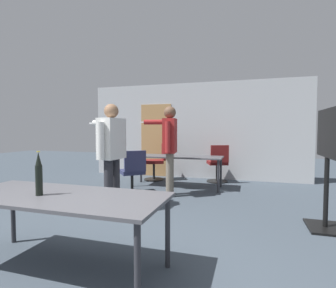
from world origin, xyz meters
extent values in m
cube|color=#B2B5B7|center=(0.00, 5.61, 1.30)|extent=(5.96, 0.10, 2.61)
cube|color=#AD7F4C|center=(-1.10, 5.56, 1.02)|extent=(0.90, 0.02, 2.05)
cube|color=#4C4C51|center=(-0.24, 0.49, 0.71)|extent=(2.02, 0.83, 0.03)
cylinder|color=#2D2D33|center=(0.71, 0.14, 0.35)|extent=(0.05, 0.05, 0.69)
cylinder|color=#2D2D33|center=(-1.19, 0.85, 0.35)|extent=(0.05, 0.05, 0.69)
cylinder|color=#2D2D33|center=(0.71, 0.85, 0.35)|extent=(0.05, 0.05, 0.69)
cube|color=#4C4C51|center=(-0.16, 4.31, 0.71)|extent=(2.11, 0.67, 0.03)
cylinder|color=#2D2D33|center=(-1.16, 4.04, 0.35)|extent=(0.05, 0.05, 0.69)
cylinder|color=#2D2D33|center=(0.84, 4.04, 0.35)|extent=(0.05, 0.05, 0.69)
cylinder|color=#2D2D33|center=(-1.16, 4.58, 0.35)|extent=(0.05, 0.05, 0.69)
cylinder|color=#2D2D33|center=(0.84, 4.58, 0.35)|extent=(0.05, 0.05, 0.69)
cube|color=black|center=(2.43, 2.40, 0.01)|extent=(0.44, 0.56, 0.03)
cylinder|color=black|center=(2.43, 2.40, 0.49)|extent=(0.06, 0.06, 0.93)
cube|color=black|center=(2.43, 2.40, 1.28)|extent=(0.04, 0.94, 0.65)
cube|color=#14331E|center=(2.46, 2.40, 1.28)|extent=(0.01, 0.86, 0.57)
cylinder|color=#28282D|center=(-0.72, 2.23, 0.42)|extent=(0.15, 0.15, 0.85)
cylinder|color=#28282D|center=(-0.71, 2.43, 0.42)|extent=(0.15, 0.15, 0.85)
cube|color=silver|center=(-0.71, 2.33, 1.18)|extent=(0.31, 0.50, 0.67)
sphere|color=#936B4C|center=(-0.71, 2.33, 1.63)|extent=(0.23, 0.23, 0.23)
cylinder|color=silver|center=(-0.74, 2.03, 1.16)|extent=(0.11, 0.11, 0.58)
cylinder|color=silver|center=(-0.98, 2.65, 1.44)|extent=(0.58, 0.16, 0.11)
cube|color=white|center=(-1.30, 2.67, 1.44)|extent=(0.12, 0.05, 0.03)
cylinder|color=slate|center=(-0.05, 3.39, 0.43)|extent=(0.13, 0.13, 0.87)
cylinder|color=slate|center=(-0.07, 3.57, 0.43)|extent=(0.13, 0.13, 0.87)
cube|color=maroon|center=(-0.06, 3.48, 1.21)|extent=(0.30, 0.45, 0.68)
sphere|color=brown|center=(-0.06, 3.48, 1.67)|extent=(0.24, 0.24, 0.24)
cylinder|color=maroon|center=(-0.02, 3.22, 1.19)|extent=(0.10, 0.10, 0.59)
cylinder|color=maroon|center=(-0.39, 3.70, 1.49)|extent=(0.60, 0.18, 0.10)
cube|color=white|center=(-0.71, 3.66, 1.49)|extent=(0.12, 0.05, 0.03)
cylinder|color=black|center=(-0.94, 4.94, 0.01)|extent=(0.52, 0.52, 0.03)
cylinder|color=black|center=(-0.94, 4.94, 0.24)|extent=(0.06, 0.06, 0.42)
cube|color=maroon|center=(-0.94, 4.94, 0.49)|extent=(0.61, 0.61, 0.08)
cube|color=maroon|center=(-0.70, 5.05, 0.74)|extent=(0.24, 0.42, 0.42)
cylinder|color=black|center=(0.68, 5.18, 0.01)|extent=(0.52, 0.52, 0.03)
cylinder|color=black|center=(0.68, 5.18, 0.24)|extent=(0.06, 0.06, 0.42)
cube|color=maroon|center=(0.68, 5.18, 0.49)|extent=(0.59, 0.59, 0.08)
cube|color=maroon|center=(0.77, 4.93, 0.74)|extent=(0.43, 0.20, 0.42)
cylinder|color=black|center=(-0.88, 3.46, 0.01)|extent=(0.52, 0.52, 0.03)
cylinder|color=black|center=(-0.88, 3.46, 0.22)|extent=(0.06, 0.06, 0.38)
cube|color=navy|center=(-0.88, 3.46, 0.45)|extent=(0.65, 0.65, 0.08)
cube|color=navy|center=(-0.72, 3.26, 0.70)|extent=(0.38, 0.32, 0.42)
cylinder|color=black|center=(-0.40, 0.42, 0.86)|extent=(0.06, 0.06, 0.27)
cone|color=black|center=(-0.40, 0.42, 1.06)|extent=(0.06, 0.06, 0.12)
cylinder|color=gold|center=(-0.40, 0.42, 1.12)|extent=(0.03, 0.03, 0.01)
camera|label=1|loc=(1.43, -1.50, 1.32)|focal=28.00mm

